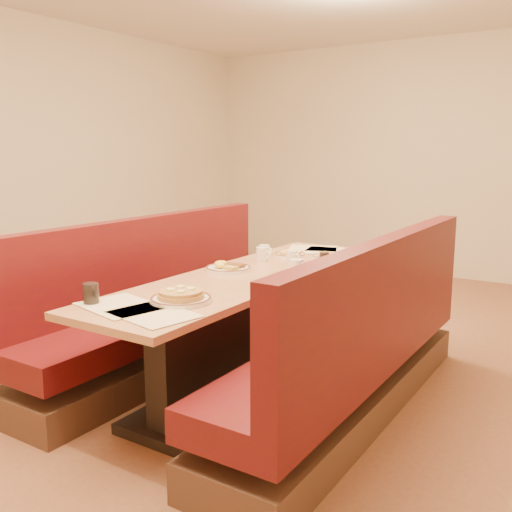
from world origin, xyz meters
The scene contains 19 objects.
ground centered at (0.00, 0.00, 0.00)m, with size 8.00×8.00×0.00m, color #9E6647.
room_envelope centered at (0.00, 0.00, 1.93)m, with size 6.04×8.04×2.82m.
diner_table centered at (0.00, 0.00, 0.37)m, with size 0.70×2.50×0.75m.
booth_left centered at (-0.73, 0.00, 0.36)m, with size 0.55×2.50×1.05m.
booth_right centered at (0.73, 0.00, 0.36)m, with size 0.55×2.50×1.05m.
placemat_near_left centered at (-0.12, -0.98, 0.75)m, with size 0.41×0.31×0.00m, color beige.
placemat_near_right centered at (0.12, -1.00, 0.75)m, with size 0.40×0.30×0.00m, color beige.
placemat_far_left centered at (-0.08, 1.04, 0.75)m, with size 0.37×0.27×0.00m, color beige.
placemat_far_right centered at (0.12, 1.00, 0.75)m, with size 0.45×0.34×0.00m, color beige.
pancake_plate centered at (0.08, -0.75, 0.77)m, with size 0.32×0.32×0.07m.
eggs_plate centered at (-0.17, 0.01, 0.77)m, with size 0.30×0.30×0.06m.
extra_plate_mid centered at (0.18, 0.75, 0.77)m, with size 0.22×0.22×0.04m.
extra_plate_far centered at (-0.07, 0.66, 0.77)m, with size 0.23×0.23×0.05m.
coffee_mug_a centered at (0.26, 0.15, 0.80)m, with size 0.12×0.09×0.09m.
coffee_mug_b centered at (-0.15, 0.40, 0.80)m, with size 0.13×0.09×0.10m.
coffee_mug_c centered at (0.06, 0.44, 0.80)m, with size 0.11×0.08×0.09m.
coffee_mug_d centered at (-0.23, 0.56, 0.79)m, with size 0.11×0.08×0.08m.
soda_tumbler_near centered at (-0.28, -1.03, 0.80)m, with size 0.08×0.08×0.11m.
soda_tumbler_mid centered at (0.28, 0.50, 0.79)m, with size 0.06×0.06×0.09m.
Camera 1 is at (1.93, -2.92, 1.52)m, focal length 40.00 mm.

